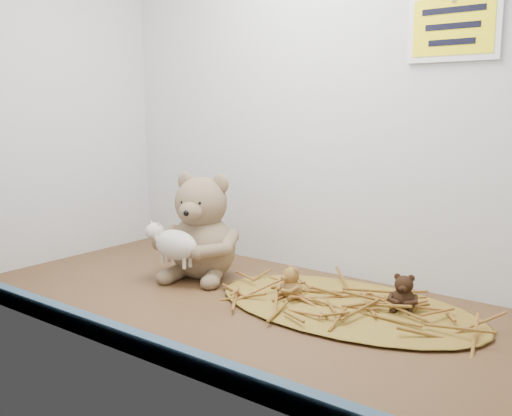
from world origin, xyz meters
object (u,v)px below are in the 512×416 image
Objects in this scene: mini_teddy_tan at (292,281)px; mini_teddy_brown at (404,291)px; toy_lamb at (176,245)px; main_teddy at (202,225)px.

mini_teddy_brown reaches higher than mini_teddy_tan.
toy_lamb is 27.99cm from mini_teddy_tan.
mini_teddy_brown is (47.94, 12.88, -4.61)cm from toy_lamb.
toy_lamb reaches higher than mini_teddy_brown.
mini_teddy_tan is at bearing 12.20° from toy_lamb.
toy_lamb is at bearing -107.50° from main_teddy.
mini_teddy_brown is (47.94, 4.07, -7.57)cm from main_teddy.
mini_teddy_brown is at bearing 15.03° from toy_lamb.
toy_lamb is 49.85cm from mini_teddy_brown.
main_teddy is 9.29cm from toy_lamb.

